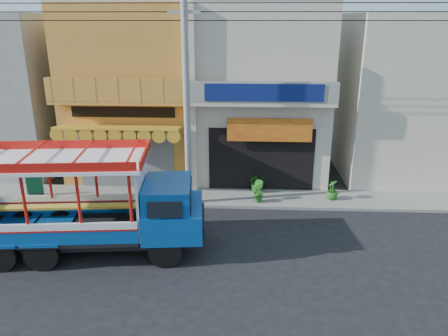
# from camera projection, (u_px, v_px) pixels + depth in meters

# --- Properties ---
(ground) EXTENTS (90.00, 90.00, 0.00)m
(ground) POSITION_uv_depth(u_px,v_px,m) (206.00, 244.00, 15.05)
(ground) COLOR black
(ground) RESTS_ON ground
(sidewalk) EXTENTS (30.00, 2.00, 0.12)m
(sidewalk) POSITION_uv_depth(u_px,v_px,m) (215.00, 197.00, 18.81)
(sidewalk) COLOR slate
(sidewalk) RESTS_ON ground
(shophouse_left) EXTENTS (6.00, 7.50, 8.24)m
(shophouse_left) POSITION_uv_depth(u_px,v_px,m) (139.00, 88.00, 21.41)
(shophouse_left) COLOR #C0862A
(shophouse_left) RESTS_ON ground
(shophouse_right) EXTENTS (6.00, 6.75, 8.24)m
(shophouse_right) POSITION_uv_depth(u_px,v_px,m) (261.00, 89.00, 21.13)
(shophouse_right) COLOR beige
(shophouse_right) RESTS_ON ground
(party_pilaster) EXTENTS (0.35, 0.30, 8.00)m
(party_pilaster) POSITION_uv_depth(u_px,v_px,m) (192.00, 103.00, 18.37)
(party_pilaster) COLOR beige
(party_pilaster) RESTS_ON ground
(filler_building_left) EXTENTS (6.00, 6.00, 7.60)m
(filler_building_left) POSITION_uv_depth(u_px,v_px,m) (1.00, 93.00, 21.88)
(filler_building_left) COLOR gray
(filler_building_left) RESTS_ON ground
(filler_building_right) EXTENTS (6.00, 6.00, 7.60)m
(filler_building_right) POSITION_uv_depth(u_px,v_px,m) (407.00, 97.00, 20.94)
(filler_building_right) COLOR beige
(filler_building_right) RESTS_ON ground
(utility_pole) EXTENTS (28.00, 0.26, 9.00)m
(utility_pole) POSITION_uv_depth(u_px,v_px,m) (190.00, 83.00, 16.56)
(utility_pole) COLOR gray
(utility_pole) RESTS_ON ground
(songthaew_truck) EXTENTS (7.77, 3.18, 3.53)m
(songthaew_truck) POSITION_uv_depth(u_px,v_px,m) (104.00, 205.00, 14.03)
(songthaew_truck) COLOR black
(songthaew_truck) RESTS_ON ground
(green_sign) EXTENTS (0.68, 0.38, 1.04)m
(green_sign) POSITION_uv_depth(u_px,v_px,m) (35.00, 186.00, 18.72)
(green_sign) COLOR black
(green_sign) RESTS_ON sidewalk
(potted_plant_a) EXTENTS (0.95, 0.89, 0.86)m
(potted_plant_a) POSITION_uv_depth(u_px,v_px,m) (257.00, 182.00, 19.15)
(potted_plant_a) COLOR #23651D
(potted_plant_a) RESTS_ON sidewalk
(potted_plant_b) EXTENTS (0.58, 0.63, 0.92)m
(potted_plant_b) POSITION_uv_depth(u_px,v_px,m) (258.00, 191.00, 18.11)
(potted_plant_b) COLOR #23651D
(potted_plant_b) RESTS_ON sidewalk
(potted_plant_c) EXTENTS (0.59, 0.59, 0.86)m
(potted_plant_c) POSITION_uv_depth(u_px,v_px,m) (333.00, 190.00, 18.34)
(potted_plant_c) COLOR #23651D
(potted_plant_c) RESTS_ON sidewalk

